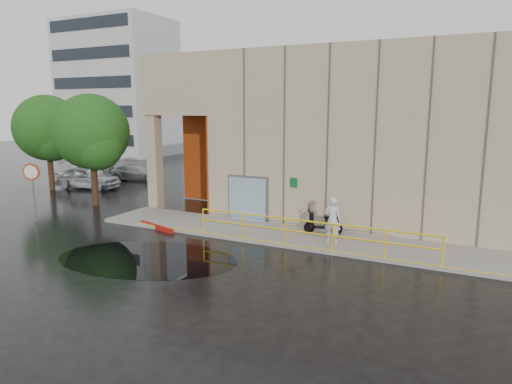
% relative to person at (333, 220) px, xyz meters
% --- Properties ---
extents(ground, '(120.00, 120.00, 0.00)m').
position_rel_person_xyz_m(ground, '(-4.92, -4.00, -1.08)').
color(ground, black).
rests_on(ground, ground).
extents(sidewalk, '(20.00, 3.00, 0.15)m').
position_rel_person_xyz_m(sidewalk, '(-0.92, 0.50, -1.00)').
color(sidewalk, gray).
rests_on(sidewalk, ground).
extents(building, '(20.00, 10.17, 8.00)m').
position_rel_person_xyz_m(building, '(0.18, 6.99, 3.13)').
color(building, tan).
rests_on(building, ground).
extents(guardrail, '(9.56, 0.06, 1.03)m').
position_rel_person_xyz_m(guardrail, '(-0.67, -0.85, -0.40)').
color(guardrail, yellow).
rests_on(guardrail, sidewalk).
extents(distant_building, '(12.00, 8.08, 15.00)m').
position_rel_person_xyz_m(distant_building, '(-32.92, 23.98, 6.42)').
color(distant_building, '#B5B5B0').
rests_on(distant_building, ground).
extents(person, '(0.70, 0.48, 1.86)m').
position_rel_person_xyz_m(person, '(0.00, 0.00, 0.00)').
color(person, silver).
rests_on(person, sidewalk).
extents(scooter, '(1.65, 0.83, 1.25)m').
position_rel_person_xyz_m(scooter, '(-0.73, 1.18, -0.21)').
color(scooter, black).
rests_on(scooter, sidewalk).
extents(stop_sign, '(0.78, 0.40, 2.83)m').
position_rel_person_xyz_m(stop_sign, '(-13.90, -2.45, 0.96)').
color(stop_sign, slate).
rests_on(stop_sign, ground).
extents(red_curb, '(2.35, 0.87, 0.18)m').
position_rel_person_xyz_m(red_curb, '(-7.91, -0.90, -0.99)').
color(red_curb, '#9F130B').
rests_on(red_curb, ground).
extents(puddle, '(7.47, 5.54, 0.01)m').
position_rel_person_xyz_m(puddle, '(-5.57, -4.34, -1.08)').
color(puddle, black).
rests_on(puddle, ground).
extents(car_a, '(4.70, 2.47, 1.53)m').
position_rel_person_xyz_m(car_a, '(-18.74, 5.38, -0.32)').
color(car_a, silver).
rests_on(car_a, ground).
extents(car_b, '(4.52, 2.70, 1.41)m').
position_rel_person_xyz_m(car_b, '(-21.65, 7.48, -0.38)').
color(car_b, white).
rests_on(car_b, ground).
extents(car_c, '(4.43, 3.05, 1.19)m').
position_rel_person_xyz_m(car_c, '(-18.28, 9.66, -0.48)').
color(car_c, '#9EA2A5').
rests_on(car_c, ground).
extents(tree_near, '(4.12, 4.12, 6.14)m').
position_rel_person_xyz_m(tree_near, '(-14.11, 1.67, 2.84)').
color(tree_near, black).
rests_on(tree_near, ground).
extents(tree_far, '(4.25, 4.25, 6.21)m').
position_rel_person_xyz_m(tree_far, '(-20.33, 3.94, 2.83)').
color(tree_far, black).
rests_on(tree_far, ground).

